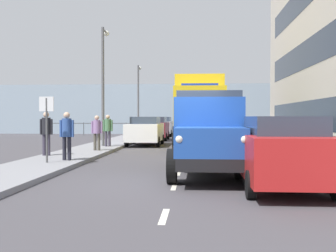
{
  "coord_description": "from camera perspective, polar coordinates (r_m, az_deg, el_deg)",
  "views": [
    {
      "loc": [
        -0.57,
        10.32,
        1.7
      ],
      "look_at": [
        0.71,
        -7.03,
        1.32
      ],
      "focal_mm": 43.05,
      "sensor_mm": 36.0,
      "label": 1
    }
  ],
  "objects": [
    {
      "name": "ground_plane",
      "position": [
        19.79,
        2.54,
        -3.66
      ],
      "size": [
        80.0,
        80.0,
        0.0
      ],
      "primitive_type": "plane",
      "color": "#423F44"
    },
    {
      "name": "sidewalk_left",
      "position": [
        20.2,
        16.01,
        -3.4
      ],
      "size": [
        2.4,
        35.21,
        0.15
      ],
      "primitive_type": "cube",
      "color": "gray",
      "rests_on": "ground_plane"
    },
    {
      "name": "sidewalk_right",
      "position": [
        20.46,
        -10.75,
        -3.31
      ],
      "size": [
        2.4,
        35.21,
        0.15
      ],
      "primitive_type": "cube",
      "color": "gray",
      "rests_on": "ground_plane"
    },
    {
      "name": "road_centreline_markings",
      "position": [
        18.68,
        2.44,
        -3.94
      ],
      "size": [
        0.12,
        30.06,
        0.01
      ],
      "color": "silver",
      "rests_on": "ground_plane"
    },
    {
      "name": "sea_horizon",
      "position": [
        40.32,
        3.39,
        2.41
      ],
      "size": [
        80.0,
        0.8,
        5.0
      ],
      "primitive_type": "cube",
      "color": "#8C9EAD",
      "rests_on": "ground_plane"
    },
    {
      "name": "seawall_railing",
      "position": [
        36.73,
        3.31,
        0.05
      ],
      "size": [
        28.08,
        0.08,
        1.2
      ],
      "color": "#4C5156",
      "rests_on": "ground_plane"
    },
    {
      "name": "truck_vintage_blue",
      "position": [
        11.53,
        5.77,
        -1.34
      ],
      "size": [
        2.17,
        5.64,
        2.43
      ],
      "color": "black",
      "rests_on": "ground_plane"
    },
    {
      "name": "lorry_cargo_yellow",
      "position": [
        22.07,
        4.47,
        2.24
      ],
      "size": [
        2.58,
        8.2,
        3.87
      ],
      "color": "gold",
      "rests_on": "ground_plane"
    },
    {
      "name": "car_red_kerbside_near",
      "position": [
        9.94,
        15.71,
        -3.43
      ],
      "size": [
        1.94,
        4.26,
        1.72
      ],
      "color": "#B21E1E",
      "rests_on": "ground_plane"
    },
    {
      "name": "car_grey_kerbside_1",
      "position": [
        15.12,
        11.73,
        -1.82
      ],
      "size": [
        1.85,
        4.01,
        1.72
      ],
      "color": "slate",
      "rests_on": "ground_plane"
    },
    {
      "name": "car_teal_kerbside_2",
      "position": [
        20.9,
        9.63,
        -0.96
      ],
      "size": [
        1.82,
        4.35,
        1.72
      ],
      "color": "#1E6670",
      "rests_on": "ground_plane"
    },
    {
      "name": "car_black_kerbside_3",
      "position": [
        26.48,
        8.49,
        -0.49
      ],
      "size": [
        1.87,
        3.89,
        1.72
      ],
      "color": "black",
      "rests_on": "ground_plane"
    },
    {
      "name": "car_white_oppositeside_0",
      "position": [
        24.14,
        -3.22,
        -0.64
      ],
      "size": [
        1.98,
        4.36,
        1.72
      ],
      "color": "white",
      "rests_on": "ground_plane"
    },
    {
      "name": "car_maroon_oppositeside_1",
      "position": [
        29.58,
        -1.85,
        -0.29
      ],
      "size": [
        1.94,
        4.08,
        1.72
      ],
      "color": "maroon",
      "rests_on": "ground_plane"
    },
    {
      "name": "car_silver_oppositeside_2",
      "position": [
        35.77,
        -0.8,
        -0.02
      ],
      "size": [
        1.81,
        4.38,
        1.72
      ],
      "color": "#B7BABF",
      "rests_on": "ground_plane"
    },
    {
      "name": "pedestrian_couple_a",
      "position": [
        14.95,
        -14.14,
        -0.8
      ],
      "size": [
        0.53,
        0.34,
        1.73
      ],
      "color": "black",
      "rests_on": "sidewalk_right"
    },
    {
      "name": "pedestrian_by_lamp",
      "position": [
        16.95,
        -16.86,
        -0.51
      ],
      "size": [
        0.53,
        0.34,
        1.76
      ],
      "color": "#383342",
      "rests_on": "sidewalk_right"
    },
    {
      "name": "pedestrian_couple_b",
      "position": [
        19.01,
        -10.04,
        -0.55
      ],
      "size": [
        0.53,
        0.34,
        1.63
      ],
      "color": "#4C473D",
      "rests_on": "sidewalk_right"
    },
    {
      "name": "pedestrian_near_railing",
      "position": [
        21.52,
        -8.53,
        -0.26
      ],
      "size": [
        0.53,
        0.34,
        1.67
      ],
      "color": "#383342",
      "rests_on": "sidewalk_right"
    },
    {
      "name": "lamp_post_promenade",
      "position": [
        22.29,
        -9.12,
        7.09
      ],
      "size": [
        0.32,
        1.14,
        6.4
      ],
      "color": "#59595B",
      "rests_on": "sidewalk_right"
    },
    {
      "name": "lamp_post_far",
      "position": [
        34.94,
        -4.2,
        4.65
      ],
      "size": [
        0.32,
        1.14,
        6.01
      ],
      "color": "#59595B",
      "rests_on": "sidewalk_right"
    },
    {
      "name": "street_sign",
      "position": [
        14.31,
        -16.81,
        1.14
      ],
      "size": [
        0.5,
        0.07,
        2.25
      ],
      "color": "#4C4C4C",
      "rests_on": "sidewalk_right"
    }
  ]
}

